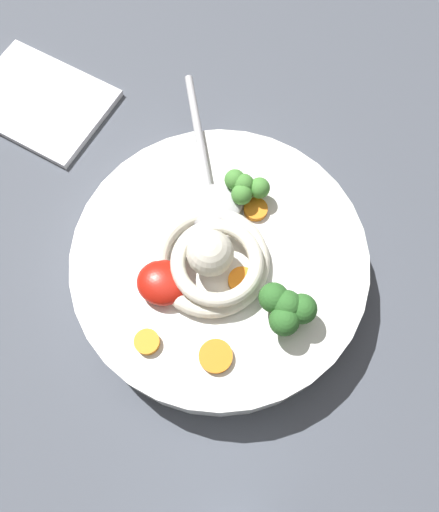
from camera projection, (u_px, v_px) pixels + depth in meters
table_slab at (239, 304)px, 52.25cm from camera, size 92.98×92.98×4.18cm
soup_bowl at (220, 266)px, 48.63cm from camera, size 27.50×27.50×5.30cm
noodle_pile at (212, 260)px, 44.56cm from camera, size 11.67×11.44×4.69cm
soup_spoon at (209, 192)px, 47.69cm from camera, size 9.22×17.30×1.60cm
chili_sauce_dollop at (163, 282)px, 44.24cm from camera, size 4.64×4.17×2.09cm
broccoli_floret_beside_chili at (287, 308)px, 41.92cm from camera, size 5.03×4.33×3.98cm
broccoli_floret_beside_noodles at (244, 187)px, 46.66cm from camera, size 3.85×3.31×3.04cm
carrot_slice_rear at (216, 356)px, 42.65cm from camera, size 2.88×2.88×0.65cm
carrot_slice_left at (147, 342)px, 43.04cm from camera, size 2.18×2.18×0.74cm
carrot_slice_extra_a at (239, 277)px, 45.19cm from camera, size 2.49×2.49×0.64cm
carrot_slice_right at (259, 210)px, 47.57cm from camera, size 2.26×2.26×0.63cm
folded_napkin at (40, 101)px, 58.34cm from camera, size 18.27×15.75×0.80cm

